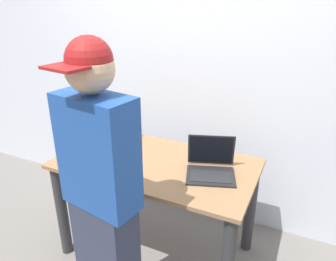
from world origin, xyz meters
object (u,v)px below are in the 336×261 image
at_px(person_figure, 102,199).
at_px(laptop, 211,166).
at_px(beer_bottle_amber, 126,128).
at_px(beer_bottle_dark, 123,134).
at_px(beer_bottle_brown, 104,127).
at_px(beer_bottle_green, 114,127).

bearing_deg(person_figure, laptop, 62.76).
distance_m(beer_bottle_amber, beer_bottle_dark, 0.12).
bearing_deg(beer_bottle_brown, beer_bottle_amber, 36.38).
height_order(laptop, beer_bottle_amber, beer_bottle_amber).
distance_m(beer_bottle_green, person_figure, 0.99).
bearing_deg(beer_bottle_amber, beer_bottle_brown, -143.62).
xyz_separation_m(beer_bottle_green, beer_bottle_brown, (-0.02, -0.09, 0.03)).
bearing_deg(laptop, beer_bottle_dark, 173.84).
height_order(beer_bottle_green, beer_bottle_dark, beer_bottle_dark).
bearing_deg(beer_bottle_green, person_figure, -58.85).
distance_m(beer_bottle_green, beer_bottle_brown, 0.09).
xyz_separation_m(laptop, beer_bottle_dark, (-0.71, 0.08, 0.06)).
bearing_deg(beer_bottle_amber, beer_bottle_dark, -68.08).
relative_size(beer_bottle_green, person_figure, 0.16).
height_order(beer_bottle_green, beer_bottle_brown, beer_bottle_brown).
xyz_separation_m(beer_bottle_dark, person_figure, (0.36, -0.75, 0.01)).
bearing_deg(beer_bottle_dark, beer_bottle_amber, 111.92).
relative_size(laptop, beer_bottle_green, 1.43).
distance_m(beer_bottle_amber, beer_bottle_green, 0.11).
relative_size(laptop, person_figure, 0.22).
xyz_separation_m(laptop, beer_bottle_brown, (-0.88, 0.09, 0.08)).
distance_m(laptop, beer_bottle_green, 0.88).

